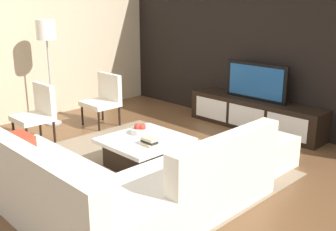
{
  "coord_description": "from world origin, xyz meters",
  "views": [
    {
      "loc": [
        3.46,
        -2.97,
        2.05
      ],
      "look_at": [
        -0.23,
        0.64,
        0.54
      ],
      "focal_mm": 42.21,
      "sensor_mm": 36.0,
      "label": 1
    }
  ],
  "objects_px": {
    "fruit_bowl": "(141,130)",
    "television": "(256,82)",
    "ottoman": "(261,151)",
    "coffee_table": "(145,152)",
    "sectional_couch": "(112,185)",
    "accent_chair_far": "(105,96)",
    "decorative_ball": "(263,127)",
    "media_console": "(254,114)",
    "accent_chair_near": "(38,110)",
    "book_stack": "(149,142)",
    "floor_lamp": "(46,37)"
  },
  "relations": [
    {
      "from": "fruit_bowl",
      "to": "television",
      "type": "bearing_deg",
      "value": 82.72
    },
    {
      "from": "ottoman",
      "to": "coffee_table",
      "type": "bearing_deg",
      "value": -134.05
    },
    {
      "from": "sectional_couch",
      "to": "accent_chair_far",
      "type": "relative_size",
      "value": 2.85
    },
    {
      "from": "sectional_couch",
      "to": "ottoman",
      "type": "height_order",
      "value": "sectional_couch"
    },
    {
      "from": "coffee_table",
      "to": "decorative_ball",
      "type": "height_order",
      "value": "decorative_ball"
    },
    {
      "from": "media_console",
      "to": "accent_chair_near",
      "type": "xyz_separation_m",
      "value": [
        -1.92,
        -2.8,
        0.24
      ]
    },
    {
      "from": "fruit_bowl",
      "to": "book_stack",
      "type": "bearing_deg",
      "value": -28.29
    },
    {
      "from": "sectional_couch",
      "to": "fruit_bowl",
      "type": "distance_m",
      "value": 1.35
    },
    {
      "from": "television",
      "to": "decorative_ball",
      "type": "bearing_deg",
      "value": -52.78
    },
    {
      "from": "coffee_table",
      "to": "media_console",
      "type": "bearing_deg",
      "value": 87.51
    },
    {
      "from": "accent_chair_far",
      "to": "floor_lamp",
      "type": "bearing_deg",
      "value": -133.54
    },
    {
      "from": "accent_chair_far",
      "to": "television",
      "type": "bearing_deg",
      "value": 43.17
    },
    {
      "from": "coffee_table",
      "to": "floor_lamp",
      "type": "bearing_deg",
      "value": 178.22
    },
    {
      "from": "coffee_table",
      "to": "ottoman",
      "type": "bearing_deg",
      "value": 45.95
    },
    {
      "from": "sectional_couch",
      "to": "floor_lamp",
      "type": "distance_m",
      "value": 3.5
    },
    {
      "from": "media_console",
      "to": "floor_lamp",
      "type": "height_order",
      "value": "floor_lamp"
    },
    {
      "from": "decorative_ball",
      "to": "book_stack",
      "type": "distance_m",
      "value": 1.44
    },
    {
      "from": "floor_lamp",
      "to": "book_stack",
      "type": "bearing_deg",
      "value": -4.13
    },
    {
      "from": "accent_chair_near",
      "to": "floor_lamp",
      "type": "height_order",
      "value": "floor_lamp"
    },
    {
      "from": "coffee_table",
      "to": "accent_chair_near",
      "type": "bearing_deg",
      "value": -164.54
    },
    {
      "from": "media_console",
      "to": "ottoman",
      "type": "xyz_separation_m",
      "value": [
        0.93,
        -1.23,
        -0.05
      ]
    },
    {
      "from": "accent_chair_near",
      "to": "floor_lamp",
      "type": "relative_size",
      "value": 0.5
    },
    {
      "from": "coffee_table",
      "to": "ottoman",
      "type": "relative_size",
      "value": 1.4
    },
    {
      "from": "television",
      "to": "fruit_bowl",
      "type": "relative_size",
      "value": 3.94
    },
    {
      "from": "coffee_table",
      "to": "ottoman",
      "type": "height_order",
      "value": "ottoman"
    },
    {
      "from": "sectional_couch",
      "to": "fruit_bowl",
      "type": "bearing_deg",
      "value": 126.89
    },
    {
      "from": "fruit_bowl",
      "to": "decorative_ball",
      "type": "relative_size",
      "value": 1.11
    },
    {
      "from": "television",
      "to": "sectional_couch",
      "type": "bearing_deg",
      "value": -80.9
    },
    {
      "from": "coffee_table",
      "to": "book_stack",
      "type": "distance_m",
      "value": 0.33
    },
    {
      "from": "ottoman",
      "to": "sectional_couch",
      "type": "bearing_deg",
      "value": -101.31
    },
    {
      "from": "television",
      "to": "sectional_couch",
      "type": "distance_m",
      "value": 3.35
    },
    {
      "from": "floor_lamp",
      "to": "accent_chair_near",
      "type": "bearing_deg",
      "value": -41.16
    },
    {
      "from": "sectional_couch",
      "to": "floor_lamp",
      "type": "xyz_separation_m",
      "value": [
        -3.12,
        1.05,
        1.19
      ]
    },
    {
      "from": "sectional_couch",
      "to": "fruit_bowl",
      "type": "relative_size",
      "value": 8.85
    },
    {
      "from": "television",
      "to": "accent_chair_far",
      "type": "bearing_deg",
      "value": -140.29
    },
    {
      "from": "book_stack",
      "to": "accent_chair_near",
      "type": "bearing_deg",
      "value": -169.3
    },
    {
      "from": "decorative_ball",
      "to": "book_stack",
      "type": "relative_size",
      "value": 1.23
    },
    {
      "from": "sectional_couch",
      "to": "coffee_table",
      "type": "distance_m",
      "value": 1.16
    },
    {
      "from": "television",
      "to": "accent_chair_near",
      "type": "relative_size",
      "value": 1.27
    },
    {
      "from": "floor_lamp",
      "to": "television",
      "type": "bearing_deg",
      "value": 40.59
    },
    {
      "from": "television",
      "to": "accent_chair_far",
      "type": "distance_m",
      "value": 2.52
    },
    {
      "from": "fruit_bowl",
      "to": "accent_chair_far",
      "type": "bearing_deg",
      "value": 159.89
    },
    {
      "from": "accent_chair_near",
      "to": "floor_lamp",
      "type": "distance_m",
      "value": 1.33
    },
    {
      "from": "television",
      "to": "floor_lamp",
      "type": "height_order",
      "value": "floor_lamp"
    },
    {
      "from": "floor_lamp",
      "to": "book_stack",
      "type": "relative_size",
      "value": 8.54
    },
    {
      "from": "book_stack",
      "to": "decorative_ball",
      "type": "bearing_deg",
      "value": 55.51
    },
    {
      "from": "accent_chair_near",
      "to": "floor_lamp",
      "type": "bearing_deg",
      "value": 137.97
    },
    {
      "from": "coffee_table",
      "to": "decorative_ball",
      "type": "relative_size",
      "value": 3.86
    },
    {
      "from": "media_console",
      "to": "ottoman",
      "type": "bearing_deg",
      "value": -52.77
    },
    {
      "from": "accent_chair_near",
      "to": "decorative_ball",
      "type": "height_order",
      "value": "accent_chair_near"
    }
  ]
}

